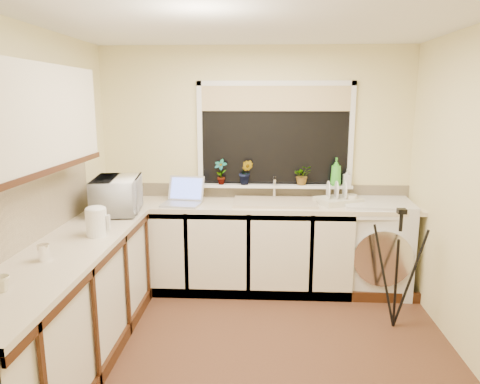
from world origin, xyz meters
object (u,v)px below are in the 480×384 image
at_px(laptop, 184,197).
at_px(cup_back, 351,199).
at_px(plant_b, 246,172).
at_px(tripod, 397,269).
at_px(dish_rack, 338,201).
at_px(steel_jar, 44,252).
at_px(microwave, 117,195).
at_px(soap_bottle_green, 336,172).
at_px(soap_bottle_clear, 347,177).
at_px(plant_d, 302,175).
at_px(plant_a, 221,172).
at_px(kettle, 96,222).
at_px(washing_machine, 374,245).
at_px(cup_left, 1,284).

bearing_deg(laptop, cup_back, 9.49).
bearing_deg(plant_b, tripod, -35.46).
relative_size(dish_rack, plant_b, 1.56).
height_order(steel_jar, microwave, microwave).
bearing_deg(plant_b, soap_bottle_green, 0.29).
relative_size(laptop, soap_bottle_clear, 2.44).
bearing_deg(microwave, plant_d, -78.24).
height_order(microwave, plant_a, plant_a).
height_order(kettle, microwave, microwave).
xyz_separation_m(washing_machine, kettle, (-2.40, -1.17, 0.54)).
distance_m(washing_machine, microwave, 2.58).
bearing_deg(cup_left, cup_back, 43.26).
height_order(kettle, cup_back, kettle).
height_order(kettle, plant_a, plant_a).
bearing_deg(plant_d, steel_jar, -133.83).
bearing_deg(soap_bottle_green, tripod, -67.33).
relative_size(dish_rack, cup_back, 3.24).
height_order(tripod, cup_back, tripod).
bearing_deg(soap_bottle_green, kettle, -146.38).
relative_size(dish_rack, plant_a, 1.53).
bearing_deg(plant_a, dish_rack, -8.24).
xyz_separation_m(kettle, plant_d, (1.67, 1.35, 0.15)).
distance_m(soap_bottle_green, soap_bottle_clear, 0.13).
relative_size(soap_bottle_clear, cup_left, 1.81).
xyz_separation_m(laptop, plant_d, (1.19, 0.27, 0.18)).
bearing_deg(soap_bottle_clear, laptop, -171.09).
xyz_separation_m(plant_b, soap_bottle_green, (0.92, 0.00, 0.01)).
xyz_separation_m(microwave, plant_a, (0.89, 0.61, 0.12)).
bearing_deg(tripod, dish_rack, 106.17).
xyz_separation_m(tripod, plant_b, (-1.31, 0.94, 0.66)).
relative_size(tripod, plant_a, 3.96).
bearing_deg(steel_jar, dish_rack, 38.12).
relative_size(plant_a, plant_d, 1.31).
relative_size(steel_jar, cup_left, 1.14).
bearing_deg(steel_jar, plant_d, 46.17).
xyz_separation_m(laptop, soap_bottle_clear, (1.65, 0.26, 0.17)).
bearing_deg(plant_d, laptop, -167.38).
distance_m(washing_machine, plant_b, 1.50).
bearing_deg(cup_back, cup_left, -136.74).
xyz_separation_m(dish_rack, plant_b, (-0.92, 0.17, 0.25)).
bearing_deg(kettle, plant_a, 58.16).
xyz_separation_m(steel_jar, cup_back, (2.28, 1.67, -0.00)).
distance_m(soap_bottle_green, cup_left, 3.20).
relative_size(laptop, microwave, 0.71).
height_order(cup_back, cup_left, cup_back).
bearing_deg(dish_rack, soap_bottle_green, 67.10).
xyz_separation_m(plant_b, cup_left, (-1.24, -2.34, -0.24)).
xyz_separation_m(dish_rack, steel_jar, (-2.16, -1.69, 0.02)).
bearing_deg(tripod, washing_machine, 79.14).
height_order(steel_jar, plant_a, plant_a).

